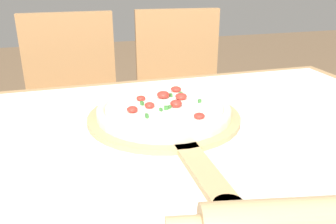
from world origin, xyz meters
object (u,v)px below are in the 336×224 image
object	(u,v)px
pizza_peel	(167,121)
chair_left	(75,107)
rolling_pin	(322,218)
pizza	(165,109)
chair_right	(181,96)

from	to	relation	value
pizza_peel	chair_left	world-z (taller)	chair_left
pizza_peel	chair_left	size ratio (longest dim) A/B	0.62
rolling_pin	pizza	bearing A→B (deg)	101.73
chair_left	chair_right	size ratio (longest dim) A/B	1.00
pizza	chair_right	world-z (taller)	chair_right
pizza_peel	rolling_pin	xyz separation A→B (m)	(0.09, -0.42, 0.02)
rolling_pin	chair_right	bearing A→B (deg)	80.91
chair_right	pizza_peel	bearing A→B (deg)	-105.16
rolling_pin	pizza_peel	bearing A→B (deg)	102.41
chair_left	chair_right	bearing A→B (deg)	-0.21
rolling_pin	chair_left	world-z (taller)	chair_left
chair_left	pizza_peel	bearing A→B (deg)	-75.04
pizza	rolling_pin	world-z (taller)	rolling_pin
pizza	rolling_pin	size ratio (longest dim) A/B	0.77
pizza	pizza_peel	bearing A→B (deg)	-90.74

